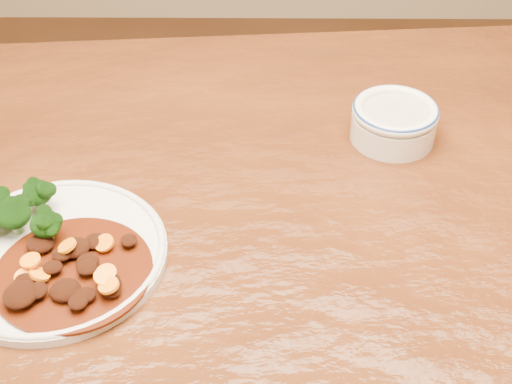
{
  "coord_description": "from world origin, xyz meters",
  "views": [
    {
      "loc": [
        -0.0,
        -0.62,
        1.32
      ],
      "look_at": [
        -0.01,
        0.02,
        0.77
      ],
      "focal_mm": 50.0,
      "sensor_mm": 36.0,
      "label": 1
    }
  ],
  "objects": [
    {
      "name": "broccoli_florets",
      "position": [
        -0.28,
        -0.03,
        0.79
      ],
      "size": [
        0.11,
        0.09,
        0.04
      ],
      "color": "#70A253",
      "rests_on": "dinner_plate"
    },
    {
      "name": "dinner_plate",
      "position": [
        -0.23,
        -0.07,
        0.76
      ],
      "size": [
        0.25,
        0.25,
        0.02
      ],
      "rotation": [
        0.0,
        0.0,
        -0.41
      ],
      "color": "silver",
      "rests_on": "dining_table"
    },
    {
      "name": "mince_stew",
      "position": [
        -0.2,
        -0.11,
        0.77
      ],
      "size": [
        0.17,
        0.17,
        0.03
      ],
      "color": "#461107",
      "rests_on": "dinner_plate"
    },
    {
      "name": "dining_table",
      "position": [
        0.0,
        0.0,
        0.67
      ],
      "size": [
        1.57,
        1.02,
        0.75
      ],
      "rotation": [
        0.0,
        0.0,
        0.08
      ],
      "color": "#54280E",
      "rests_on": "ground"
    },
    {
      "name": "dip_bowl",
      "position": [
        0.18,
        0.16,
        0.78
      ],
      "size": [
        0.11,
        0.11,
        0.05
      ],
      "rotation": [
        0.0,
        0.0,
        -0.08
      ],
      "color": "white",
      "rests_on": "dining_table"
    }
  ]
}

